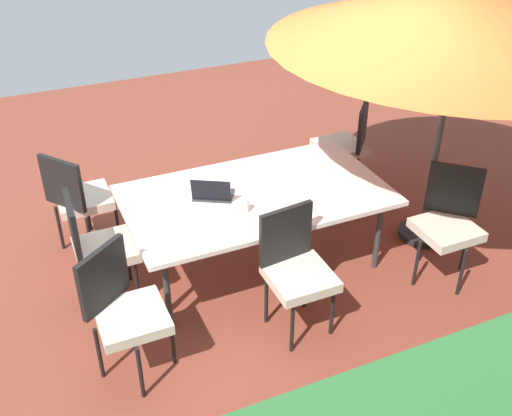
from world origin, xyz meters
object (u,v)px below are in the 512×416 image
at_px(chair_southwest, 346,142).
at_px(laptop, 213,193).
at_px(cup, 245,206).
at_px(dining_table, 256,198).
at_px(chair_northeast, 124,308).
at_px(chair_east, 97,245).
at_px(patio_umbrella, 461,12).
at_px(chair_southeast, 78,196).
at_px(chair_north, 296,267).
at_px(chair_northwest, 448,219).

distance_m(chair_southwest, laptop, 1.89).
bearing_deg(cup, dining_table, -131.12).
distance_m(dining_table, chair_northeast, 1.51).
distance_m(chair_southwest, chair_east, 2.81).
distance_m(patio_umbrella, chair_southeast, 3.49).
bearing_deg(chair_southwest, laptop, -26.08).
distance_m(patio_umbrella, chair_north, 2.32).
height_order(laptop, cup, laptop).
bearing_deg(chair_northeast, chair_southeast, 54.08).
bearing_deg(chair_northwest, chair_east, -152.83).
relative_size(chair_east, cup, 8.94).
xyz_separation_m(dining_table, patio_umbrella, (-1.61, 0.25, 1.41)).
relative_size(chair_north, cup, 8.94).
relative_size(patio_umbrella, chair_east, 3.07).
height_order(patio_umbrella, laptop, patio_umbrella).
height_order(chair_north, chair_southeast, same).
height_order(chair_southwest, chair_north, same).
bearing_deg(chair_east, cup, -101.88).
xyz_separation_m(chair_east, laptop, (-0.97, -0.02, 0.22)).
bearing_deg(chair_northwest, chair_north, -133.97).
relative_size(chair_southwest, chair_northwest, 1.00).
distance_m(laptop, cup, 0.33).
bearing_deg(chair_north, chair_southwest, 42.53).
distance_m(chair_southwest, chair_northeast, 3.10).
relative_size(chair_southwest, laptop, 2.45).
relative_size(chair_north, chair_southeast, 1.00).
xyz_separation_m(chair_east, chair_north, (-1.29, 0.87, 0.00)).
relative_size(dining_table, chair_southwest, 2.21).
bearing_deg(patio_umbrella, cup, -0.88).
relative_size(chair_east, chair_northwest, 1.00).
relative_size(chair_east, chair_southeast, 1.00).
height_order(chair_northeast, chair_east, same).
xyz_separation_m(dining_table, cup, (0.19, 0.22, 0.10)).
bearing_deg(chair_north, chair_southeast, 121.11).
bearing_deg(chair_southeast, patio_umbrella, -147.29).
distance_m(chair_southeast, cup, 1.57).
bearing_deg(chair_northeast, dining_table, -6.82).
distance_m(chair_northwest, cup, 1.70).
xyz_separation_m(chair_southeast, laptop, (-0.98, 0.78, 0.22)).
xyz_separation_m(chair_northwest, chair_north, (1.44, 0.06, 0.00)).
bearing_deg(dining_table, chair_northeast, 29.94).
xyz_separation_m(dining_table, chair_northwest, (-1.40, 0.76, -0.13)).
bearing_deg(chair_southeast, chair_northeast, 143.97).
height_order(dining_table, patio_umbrella, patio_umbrella).
bearing_deg(dining_table, chair_east, -2.20).
distance_m(chair_southwest, cup, 1.89).
distance_m(patio_umbrella, chair_east, 3.33).
relative_size(chair_northeast, chair_northwest, 1.00).
height_order(patio_umbrella, chair_southwest, patio_umbrella).
relative_size(patio_umbrella, chair_north, 3.07).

